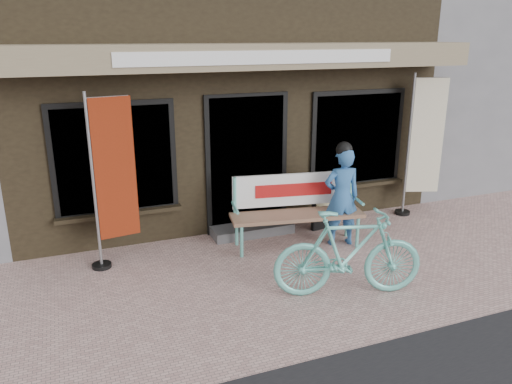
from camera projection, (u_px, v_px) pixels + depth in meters
name	position (u px, v px, depth m)	size (l,w,h in m)	color
ground	(301.00, 282.00, 6.42)	(70.00, 70.00, 0.00)	#C29B94
storefront	(194.00, 37.00, 9.93)	(7.00, 6.77, 6.00)	black
neighbor_right_near	(497.00, 44.00, 13.41)	(10.00, 7.00, 5.60)	slate
bench	(296.00, 205.00, 7.43)	(2.02, 0.83, 1.07)	#65C5B7
person	(342.00, 195.00, 7.38)	(0.60, 0.44, 1.58)	#2F64A4
bicycle	(348.00, 253.00, 5.96)	(0.51, 1.81, 1.09)	#65C5B7
nobori_red	(112.00, 179.00, 6.57)	(0.71, 0.30, 2.38)	gray
nobori_cream	(423.00, 144.00, 8.49)	(0.72, 0.38, 2.45)	gray
menu_stand	(324.00, 204.00, 8.07)	(0.43, 0.15, 0.84)	black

